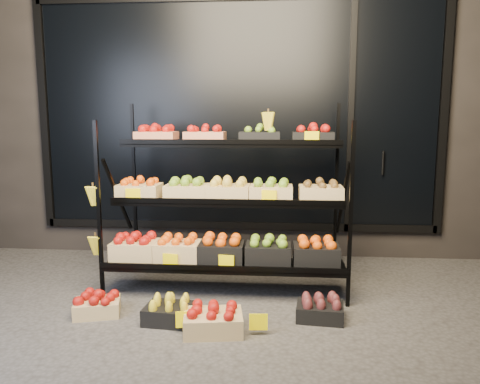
# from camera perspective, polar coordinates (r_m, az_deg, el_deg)

# --- Properties ---
(ground) EXTENTS (24.00, 24.00, 0.00)m
(ground) POSITION_cam_1_polar(r_m,az_deg,el_deg) (3.84, -2.47, -14.28)
(ground) COLOR #514F4C
(ground) RESTS_ON ground
(building) EXTENTS (6.00, 2.08, 3.50)m
(building) POSITION_cam_1_polar(r_m,az_deg,el_deg) (6.11, 0.51, 11.13)
(building) COLOR #2D2826
(building) RESTS_ON ground
(display_rack) EXTENTS (2.18, 1.02, 1.69)m
(display_rack) POSITION_cam_1_polar(r_m,az_deg,el_deg) (4.19, -1.69, -1.05)
(display_rack) COLOR black
(display_rack) RESTS_ON ground
(tag_floor_a) EXTENTS (0.13, 0.01, 0.12)m
(tag_floor_a) POSITION_cam_1_polar(r_m,az_deg,el_deg) (3.48, -6.73, -15.77)
(tag_floor_a) COLOR #FFE500
(tag_floor_a) RESTS_ON ground
(tag_floor_b) EXTENTS (0.13, 0.01, 0.12)m
(tag_floor_b) POSITION_cam_1_polar(r_m,az_deg,el_deg) (3.42, 2.25, -16.16)
(tag_floor_b) COLOR #FFE500
(tag_floor_b) RESTS_ON ground
(floor_crate_left) EXTENTS (0.40, 0.33, 0.18)m
(floor_crate_left) POSITION_cam_1_polar(r_m,az_deg,el_deg) (3.90, -17.02, -12.96)
(floor_crate_left) COLOR #DBBD7E
(floor_crate_left) RESTS_ON ground
(floor_crate_midleft) EXTENTS (0.40, 0.31, 0.19)m
(floor_crate_midleft) POSITION_cam_1_polar(r_m,az_deg,el_deg) (3.65, -8.47, -14.11)
(floor_crate_midleft) COLOR black
(floor_crate_midleft) RESTS_ON ground
(floor_crate_midright) EXTENTS (0.45, 0.36, 0.21)m
(floor_crate_midright) POSITION_cam_1_polar(r_m,az_deg,el_deg) (3.46, -3.29, -15.23)
(floor_crate_midright) COLOR #DBBD7E
(floor_crate_midright) RESTS_ON ground
(floor_crate_right) EXTENTS (0.37, 0.29, 0.18)m
(floor_crate_right) POSITION_cam_1_polar(r_m,az_deg,el_deg) (3.71, 9.73, -13.83)
(floor_crate_right) COLOR black
(floor_crate_right) RESTS_ON ground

